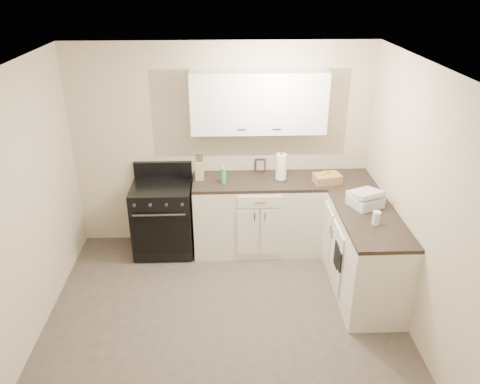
{
  "coord_description": "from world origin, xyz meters",
  "views": [
    {
      "loc": [
        0.01,
        -3.56,
        3.22
      ],
      "look_at": [
        0.18,
        0.85,
        1.1
      ],
      "focal_mm": 35.0,
      "sensor_mm": 36.0,
      "label": 1
    }
  ],
  "objects_px": {
    "stove": "(163,218)",
    "wicker_basket": "(327,178)",
    "knife_block": "(200,171)",
    "countertop_grill": "(365,201)",
    "paper_towel": "(281,167)"
  },
  "relations": [
    {
      "from": "stove",
      "to": "countertop_grill",
      "type": "relative_size",
      "value": 2.87
    },
    {
      "from": "stove",
      "to": "wicker_basket",
      "type": "bearing_deg",
      "value": -2.38
    },
    {
      "from": "knife_block",
      "to": "paper_towel",
      "type": "height_order",
      "value": "paper_towel"
    },
    {
      "from": "countertop_grill",
      "to": "stove",
      "type": "bearing_deg",
      "value": 138.77
    },
    {
      "from": "wicker_basket",
      "to": "countertop_grill",
      "type": "height_order",
      "value": "countertop_grill"
    },
    {
      "from": "stove",
      "to": "knife_block",
      "type": "relative_size",
      "value": 3.83
    },
    {
      "from": "knife_block",
      "to": "countertop_grill",
      "type": "xyz_separation_m",
      "value": [
        1.77,
        -0.75,
        -0.06
      ]
    },
    {
      "from": "stove",
      "to": "knife_block",
      "type": "distance_m",
      "value": 0.75
    },
    {
      "from": "stove",
      "to": "wicker_basket",
      "type": "xyz_separation_m",
      "value": [
        1.96,
        -0.08,
        0.53
      ]
    },
    {
      "from": "stove",
      "to": "countertop_grill",
      "type": "height_order",
      "value": "countertop_grill"
    },
    {
      "from": "stove",
      "to": "countertop_grill",
      "type": "xyz_separation_m",
      "value": [
        2.24,
        -0.69,
        0.53
      ]
    },
    {
      "from": "wicker_basket",
      "to": "stove",
      "type": "bearing_deg",
      "value": 177.62
    },
    {
      "from": "knife_block",
      "to": "paper_towel",
      "type": "distance_m",
      "value": 0.96
    },
    {
      "from": "knife_block",
      "to": "countertop_grill",
      "type": "height_order",
      "value": "knife_block"
    },
    {
      "from": "stove",
      "to": "paper_towel",
      "type": "relative_size",
      "value": 2.72
    }
  ]
}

